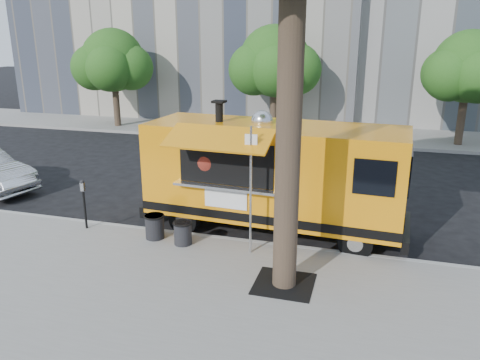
# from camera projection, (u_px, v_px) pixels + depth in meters

# --- Properties ---
(ground) EXTENTS (120.00, 120.00, 0.00)m
(ground) POSITION_uv_depth(u_px,v_px,m) (210.00, 226.00, 12.90)
(ground) COLOR black
(ground) RESTS_ON ground
(sidewalk) EXTENTS (60.00, 6.00, 0.15)m
(sidewalk) POSITION_uv_depth(u_px,v_px,m) (142.00, 298.00, 9.20)
(sidewalk) COLOR gray
(sidewalk) RESTS_ON ground
(curb) EXTENTS (60.00, 0.14, 0.16)m
(curb) POSITION_uv_depth(u_px,v_px,m) (198.00, 237.00, 12.02)
(curb) COLOR #999993
(curb) RESTS_ON ground
(far_sidewalk) EXTENTS (60.00, 5.00, 0.15)m
(far_sidewalk) POSITION_uv_depth(u_px,v_px,m) (294.00, 132.00, 25.28)
(far_sidewalk) COLOR gray
(far_sidewalk) RESTS_ON ground
(tree_well) EXTENTS (1.20, 1.20, 0.02)m
(tree_well) POSITION_uv_depth(u_px,v_px,m) (284.00, 284.00, 9.59)
(tree_well) COLOR black
(tree_well) RESTS_ON sidewalk
(far_tree_a) EXTENTS (3.42, 3.42, 5.36)m
(far_tree_a) POSITION_uv_depth(u_px,v_px,m) (113.00, 60.00, 25.75)
(far_tree_a) COLOR #33261C
(far_tree_a) RESTS_ON far_sidewalk
(far_tree_b) EXTENTS (3.60, 3.60, 5.50)m
(far_tree_b) POSITION_uv_depth(u_px,v_px,m) (274.00, 61.00, 23.71)
(far_tree_b) COLOR #33261C
(far_tree_b) RESTS_ON far_sidewalk
(far_tree_c) EXTENTS (3.24, 3.24, 5.21)m
(far_tree_c) POSITION_uv_depth(u_px,v_px,m) (468.00, 67.00, 21.07)
(far_tree_c) COLOR #33261C
(far_tree_c) RESTS_ON far_sidewalk
(sign_post) EXTENTS (0.28, 0.06, 3.00)m
(sign_post) POSITION_uv_depth(u_px,v_px,m) (251.00, 183.00, 10.52)
(sign_post) COLOR silver
(sign_post) RESTS_ON sidewalk
(parking_meter) EXTENTS (0.11, 0.11, 1.33)m
(parking_meter) POSITION_uv_depth(u_px,v_px,m) (84.00, 198.00, 12.17)
(parking_meter) COLOR black
(parking_meter) RESTS_ON sidewalk
(food_truck) EXTENTS (7.02, 3.39, 3.41)m
(food_truck) POSITION_uv_depth(u_px,v_px,m) (272.00, 174.00, 12.14)
(food_truck) COLOR orange
(food_truck) RESTS_ON ground
(trash_bin_left) EXTENTS (0.51, 0.51, 0.61)m
(trash_bin_left) POSITION_uv_depth(u_px,v_px,m) (155.00, 226.00, 11.71)
(trash_bin_left) COLOR black
(trash_bin_left) RESTS_ON sidewalk
(trash_bin_right) EXTENTS (0.47, 0.47, 0.57)m
(trash_bin_right) POSITION_uv_depth(u_px,v_px,m) (183.00, 232.00, 11.38)
(trash_bin_right) COLOR black
(trash_bin_right) RESTS_ON sidewalk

